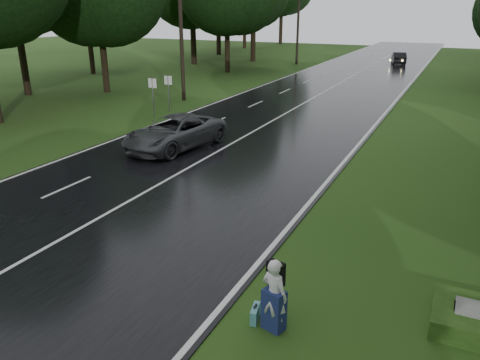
% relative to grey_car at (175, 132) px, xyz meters
% --- Properties ---
extents(ground, '(160.00, 160.00, 0.00)m').
position_rel_grey_car_xyz_m(ground, '(2.16, -8.28, -0.81)').
color(ground, '#274715').
rests_on(ground, ground).
extents(road, '(12.00, 140.00, 0.04)m').
position_rel_grey_car_xyz_m(road, '(2.16, 11.72, -0.79)').
color(road, black).
rests_on(road, ground).
extents(lane_center, '(0.12, 140.00, 0.01)m').
position_rel_grey_car_xyz_m(lane_center, '(2.16, 11.72, -0.77)').
color(lane_center, silver).
rests_on(lane_center, road).
extents(grey_car, '(3.44, 5.91, 1.55)m').
position_rel_grey_car_xyz_m(grey_car, '(0.00, 0.00, 0.00)').
color(grey_car, '#444548').
rests_on(grey_car, road).
extents(far_car, '(2.32, 4.42, 1.39)m').
position_rel_grey_car_xyz_m(far_car, '(4.79, 42.30, -0.08)').
color(far_car, black).
rests_on(far_car, road).
extents(hitchhiker, '(0.70, 0.67, 1.67)m').
position_rel_grey_car_xyz_m(hitchhiker, '(9.30, -10.62, -0.04)').
color(hitchhiker, silver).
rests_on(hitchhiker, ground).
extents(suitcase, '(0.23, 0.50, 0.34)m').
position_rel_grey_car_xyz_m(suitcase, '(8.84, -10.55, -0.64)').
color(suitcase, teal).
rests_on(suitcase, ground).
extents(utility_pole_mid, '(1.80, 0.28, 9.50)m').
position_rel_grey_car_xyz_m(utility_pole_mid, '(-6.34, 11.02, -0.81)').
color(utility_pole_mid, black).
rests_on(utility_pole_mid, ground).
extents(utility_pole_far, '(1.80, 0.28, 10.22)m').
position_rel_grey_car_xyz_m(utility_pole_far, '(-6.34, 36.80, -0.81)').
color(utility_pole_far, black).
rests_on(utility_pole_far, ground).
extents(road_sign_a, '(0.57, 0.10, 2.38)m').
position_rel_grey_car_xyz_m(road_sign_a, '(-5.04, 5.41, -0.81)').
color(road_sign_a, white).
rests_on(road_sign_a, ground).
extents(road_sign_b, '(0.56, 0.10, 2.33)m').
position_rel_grey_car_xyz_m(road_sign_b, '(-5.04, 7.14, -0.81)').
color(road_sign_b, white).
rests_on(road_sign_b, ground).
extents(tree_left_d, '(8.93, 8.93, 13.95)m').
position_rel_grey_car_xyz_m(tree_left_d, '(-13.87, 11.38, -0.81)').
color(tree_left_d, black).
rests_on(tree_left_d, ground).
extents(tree_left_e, '(9.30, 9.30, 14.53)m').
position_rel_grey_car_xyz_m(tree_left_e, '(-10.61, 26.71, -0.81)').
color(tree_left_e, black).
rests_on(tree_left_e, ground).
extents(tree_left_f, '(9.59, 9.59, 14.98)m').
position_rel_grey_car_xyz_m(tree_left_f, '(-12.54, 37.80, -0.81)').
color(tree_left_f, black).
rests_on(tree_left_f, ground).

